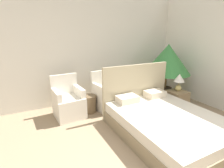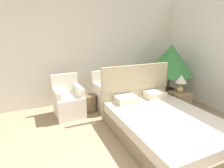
# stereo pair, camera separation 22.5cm
# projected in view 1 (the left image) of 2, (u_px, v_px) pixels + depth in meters

# --- Properties ---
(wall_back) EXTENTS (10.00, 0.06, 2.90)m
(wall_back) POSITION_uv_depth(u_px,v_px,m) (88.00, 49.00, 4.66)
(wall_back) COLOR silver
(wall_back) RESTS_ON ground_plane
(bed) EXTENTS (1.68, 2.15, 1.19)m
(bed) POSITION_uv_depth(u_px,v_px,m) (165.00, 122.00, 3.30)
(bed) COLOR #8C7A5B
(bed) RESTS_ON ground_plane
(armchair_near_window_left) EXTENTS (0.66, 0.68, 0.95)m
(armchair_near_window_left) POSITION_uv_depth(u_px,v_px,m) (69.00, 104.00, 3.98)
(armchair_near_window_left) COLOR silver
(armchair_near_window_left) RESTS_ON ground_plane
(armchair_near_window_right) EXTENTS (0.70, 0.72, 0.95)m
(armchair_near_window_right) POSITION_uv_depth(u_px,v_px,m) (108.00, 97.00, 4.42)
(armchair_near_window_right) COLOR silver
(armchair_near_window_right) RESTS_ON ground_plane
(potted_palm) EXTENTS (1.25, 1.25, 1.58)m
(potted_palm) POSITION_uv_depth(u_px,v_px,m) (168.00, 60.00, 4.79)
(potted_palm) COLOR #38281E
(potted_palm) RESTS_ON ground_plane
(nightstand) EXTENTS (0.41, 0.43, 0.48)m
(nightstand) POSITION_uv_depth(u_px,v_px,m) (177.00, 100.00, 4.39)
(nightstand) COLOR #937A56
(nightstand) RESTS_ON ground_plane
(table_lamp) EXTENTS (0.27, 0.27, 0.43)m
(table_lamp) POSITION_uv_depth(u_px,v_px,m) (179.00, 80.00, 4.26)
(table_lamp) COLOR tan
(table_lamp) RESTS_ON nightstand
(side_table) EXTENTS (0.35, 0.35, 0.42)m
(side_table) POSITION_uv_depth(u_px,v_px,m) (89.00, 104.00, 4.25)
(side_table) COLOR brown
(side_table) RESTS_ON ground_plane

